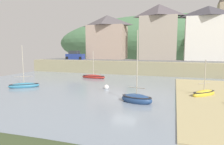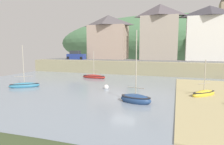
{
  "view_description": "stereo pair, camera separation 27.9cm",
  "coord_description": "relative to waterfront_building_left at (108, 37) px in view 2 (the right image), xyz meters",
  "views": [
    {
      "loc": [
        4.73,
        -18.97,
        4.85
      ],
      "look_at": [
        -2.94,
        4.93,
        1.75
      ],
      "focal_mm": 31.47,
      "sensor_mm": 36.0,
      "label": 1
    },
    {
      "loc": [
        5.0,
        -18.88,
        4.85
      ],
      "look_at": [
        -2.94,
        4.93,
        1.75
      ],
      "focal_mm": 31.47,
      "sensor_mm": 36.0,
      "label": 2
    }
  ],
  "objects": [
    {
      "name": "rowboat_small_beached",
      "position": [
        12.2,
        -27.06,
        -7.19
      ],
      "size": [
        3.15,
        2.0,
        6.64
      ],
      "rotation": [
        0.0,
        0.0,
        -0.22
      ],
      "color": "navy",
      "rests_on": "ground"
    },
    {
      "name": "waterfront_building_left",
      "position": [
        0.0,
        0.0,
        0.0
      ],
      "size": [
        8.83,
        5.9,
        10.09
      ],
      "color": "tan",
      "rests_on": "ground"
    },
    {
      "name": "parked_car_near_slipway",
      "position": [
        -6.13,
        -4.5,
        -4.33
      ],
      "size": [
        4.12,
        1.82,
        1.95
      ],
      "rotation": [
        0.0,
        0.0,
        -0.01
      ],
      "color": "navy",
      "rests_on": "ground"
    },
    {
      "name": "waterfront_building_centre",
      "position": [
        11.73,
        0.0,
        0.89
      ],
      "size": [
        8.05,
        4.82,
        11.82
      ],
      "color": "#A59989",
      "rests_on": "ground"
    },
    {
      "name": "sailboat_white_hull",
      "position": [
        -2.45,
        -24.6,
        -7.26
      ],
      "size": [
        3.51,
        2.98,
        5.4
      ],
      "rotation": [
        0.0,
        0.0,
        0.64
      ],
      "color": "teal",
      "rests_on": "ground"
    },
    {
      "name": "ground",
      "position": [
        12.03,
        -34.76,
        -7.37
      ],
      "size": [
        48.0,
        41.0,
        0.61
      ],
      "color": "gray"
    },
    {
      "name": "waterfront_building_right",
      "position": [
        21.35,
        0.0,
        0.38
      ],
      "size": [
        8.66,
        4.72,
        10.85
      ],
      "color": "white",
      "rests_on": "ground"
    },
    {
      "name": "sailboat_far_left",
      "position": [
        18.31,
        -22.69,
        -7.25
      ],
      "size": [
        2.86,
        2.94,
        3.92
      ],
      "rotation": [
        0.0,
        0.0,
        0.81
      ],
      "color": "gold",
      "rests_on": "ground"
    },
    {
      "name": "sailboat_blue_trim",
      "position": [
        2.71,
        -14.74,
        -7.29
      ],
      "size": [
        4.18,
        1.61,
        4.55
      ],
      "rotation": [
        0.0,
        0.0,
        -0.08
      ],
      "color": "#A8251E",
      "rests_on": "ground"
    },
    {
      "name": "mooring_buoy",
      "position": [
        7.58,
        -22.17,
        -7.35
      ],
      "size": [
        0.61,
        0.61,
        0.61
      ],
      "color": "silver",
      "rests_on": "ground"
    },
    {
      "name": "quay_seawall",
      "position": [
        10.63,
        -7.7,
        -6.17
      ],
      "size": [
        48.0,
        9.4,
        2.4
      ],
      "color": "gray",
      "rests_on": "ground"
    },
    {
      "name": "hillside_backdrop",
      "position": [
        10.74,
        30.0,
        -0.72
      ],
      "size": [
        80.0,
        44.0,
        19.45
      ],
      "color": "#47724A",
      "rests_on": "ground"
    }
  ]
}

